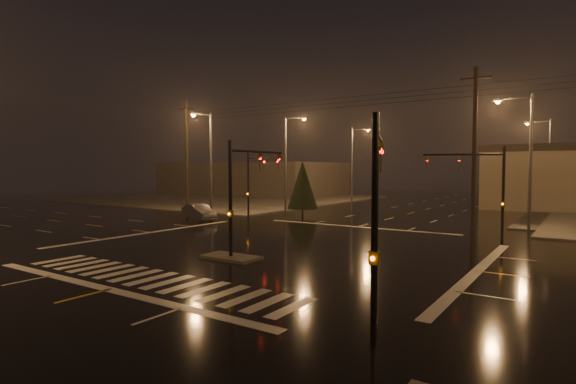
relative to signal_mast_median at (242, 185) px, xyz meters
The scene contains 20 objects.
ground 4.85m from the signal_mast_median, 90.00° to the left, with size 140.00×140.00×0.00m, color black.
sidewalk_nw 44.80m from the signal_mast_median, 132.21° to the left, with size 36.00×36.00×0.12m, color #4E4B46.
median_island 3.79m from the signal_mast_median, 90.00° to the right, with size 3.00×1.60×0.15m, color #4E4B46.
crosswalk 7.01m from the signal_mast_median, 90.00° to the right, with size 15.00×2.60×0.01m, color beige.
stop_bar_near 8.77m from the signal_mast_median, 90.00° to the right, with size 16.00×0.50×0.01m, color beige.
stop_bar_far 14.56m from the signal_mast_median, 90.00° to the left, with size 16.00×0.50×0.01m, color beige.
commercial_block 57.07m from the signal_mast_median, 127.83° to the left, with size 30.00×18.00×5.60m, color #443E3C.
signal_mast_median is the anchor object (origin of this frame).
signal_mast_ne 16.27m from the signal_mast_median, 54.28° to the left, with size 4.84×1.86×6.00m.
signal_mast_nw 16.27m from the signal_mast_median, 125.72° to the left, with size 4.84×1.86×6.00m.
signal_mast_se 12.22m from the signal_mast_median, 33.15° to the right, with size 1.55×3.87×6.00m.
streetlight_1 23.94m from the signal_mast_median, 117.96° to the left, with size 2.77×0.32×10.00m.
streetlight_2 38.78m from the signal_mast_median, 106.79° to the left, with size 2.77×0.32×10.00m.
streetlight_3 22.20m from the signal_mast_median, 59.61° to the left, with size 2.77×0.32×10.00m.
streetlight_4 40.69m from the signal_mast_median, 74.03° to the left, with size 2.77×0.32×10.00m.
streetlight_5 21.53m from the signal_mast_median, 138.30° to the left, with size 0.32×2.77×10.00m.
utility_pole_0 27.95m from the signal_mast_median, 142.19° to the left, with size 2.20×0.32×12.00m.
utility_pole_1 19.00m from the signal_mast_median, 64.89° to the left, with size 2.20×0.32×12.00m.
conifer_3 20.33m from the signal_mast_median, 112.93° to the left, with size 2.98×2.98×5.35m.
car_crossing 17.62m from the signal_mast_median, 142.40° to the left, with size 1.51×4.34×1.43m, color #505357.
Camera 1 is at (14.98, -21.19, 4.59)m, focal length 28.00 mm.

